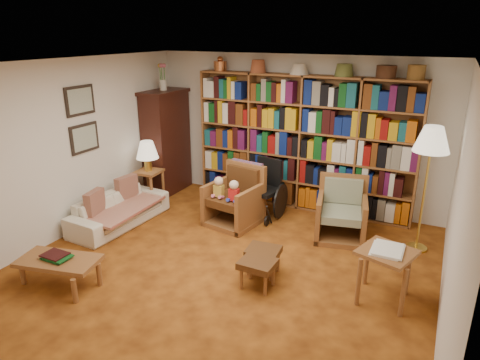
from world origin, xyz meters
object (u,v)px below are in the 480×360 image
Objects in this scene: footstool_b at (258,266)px; coffee_table at (59,262)px; floor_lamp at (432,144)px; footstool_a at (263,253)px; side_table_papers at (386,259)px; armchair_leather at (236,199)px; sofa at (119,210)px; wheelchair at (266,191)px; side_table_lamp at (149,179)px; armchair_sage at (343,214)px.

footstool_b is 0.41× the size of coffee_table.
footstool_a is (-1.65, -1.51, -1.21)m from floor_lamp.
footstool_a is (-1.41, -0.09, -0.23)m from side_table_papers.
footstool_b is (1.05, -1.53, -0.10)m from armchair_leather.
sofa is 2.31m from wheelchair.
wheelchair is 1.40× the size of side_table_papers.
side_table_lamp is 4.43m from floor_lamp.
sofa is 3.98m from side_table_papers.
wheelchair is at bearing 53.08° from armchair_leather.
sofa is at bearing 107.76° from coffee_table.
floor_lamp reaches higher than side_table_lamp.
wheelchair is (1.89, 1.32, 0.19)m from sofa.
armchair_leather is at bearing -57.39° from sofa.
floor_lamp is 2.58× the size of side_table_papers.
footstool_a is 1.04× the size of footstool_b.
footstool_a is (2.65, -1.22, -0.16)m from side_table_lamp.
floor_lamp is at bearing 48.87° from footstool_b.
coffee_table is at bearing -142.79° from floor_lamp.
side_table_papers is 1.43m from footstool_a.
side_table_papers reaches higher than sofa.
wheelchair reaches higher than side_table_lamp.
floor_lamp is 1.70× the size of coffee_table.
footstool_a is 0.42× the size of coffee_table.
floor_lamp is at bearing 6.16° from armchair_leather.
armchair_sage is (1.60, 0.24, -0.04)m from armchair_leather.
armchair_leather is 1.06× the size of armchair_sage.
wheelchair is (1.99, 0.42, -0.02)m from side_table_lamp.
coffee_table is at bearing -112.71° from armchair_leather.
wheelchair is (0.32, 0.42, 0.05)m from armchair_leather.
wheelchair is 2.27× the size of footstool_b.
side_table_lamp is 0.90× the size of side_table_papers.
side_table_lamp is (-0.10, 0.89, 0.20)m from sofa.
wheelchair reaches higher than armchair_sage.
side_table_papers is at bearing -36.88° from wheelchair.
armchair_sage is at bearing 46.08° from coffee_table.
floor_lamp reaches higher than footstool_b.
armchair_leather is 1.57m from footstool_a.
floor_lamp is at bearing 37.21° from coffee_table.
side_table_lamp is at bearing 103.84° from coffee_table.
side_table_papers reaches higher than footstool_b.
side_table_papers is (2.39, -1.14, 0.13)m from armchair_leather.
wheelchair reaches higher than side_table_papers.
side_table_papers is at bearing 21.80° from coffee_table.
sofa reaches higher than footstool_a.
wheelchair is 3.24m from coffee_table.
floor_lamp is at bearing 42.47° from footstool_a.
floor_lamp is (2.31, -0.14, 1.06)m from wheelchair.
side_table_lamp reaches higher than footstool_a.
side_table_lamp is 1.40× the size of footstool_a.
armchair_sage is 0.51× the size of floor_lamp.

